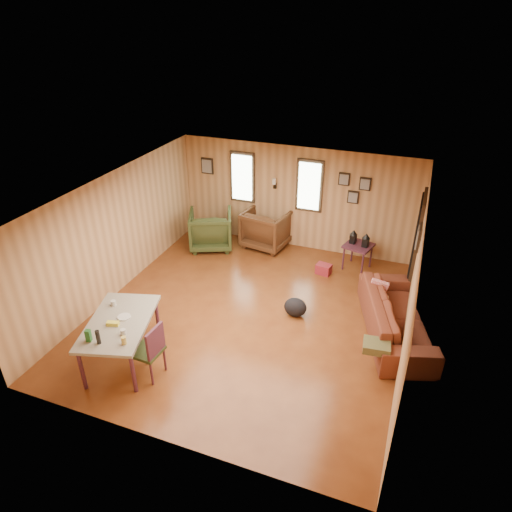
{
  "coord_description": "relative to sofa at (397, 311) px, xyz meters",
  "views": [
    {
      "loc": [
        2.56,
        -6.41,
        5.11
      ],
      "look_at": [
        0.0,
        0.4,
        1.05
      ],
      "focal_mm": 32.0,
      "sensor_mm": 36.0,
      "label": 1
    }
  ],
  "objects": [
    {
      "name": "backpack",
      "position": [
        -1.77,
        -0.13,
        -0.29
      ],
      "size": [
        0.48,
        0.4,
        0.37
      ],
      "rotation": [
        0.0,
        0.0,
        -0.22
      ],
      "color": "black",
      "rests_on": "ground"
    },
    {
      "name": "room",
      "position": [
        -2.41,
        -0.15,
        0.74
      ],
      "size": [
        5.54,
        6.04,
        2.44
      ],
      "color": "brown",
      "rests_on": "ground"
    },
    {
      "name": "sofa_pillows",
      "position": [
        -0.28,
        -0.39,
        0.04
      ],
      "size": [
        0.6,
        1.78,
        0.36
      ],
      "rotation": [
        0.0,
        0.0,
        0.11
      ],
      "color": "#4D4E2B",
      "rests_on": "sofa"
    },
    {
      "name": "recliner_green",
      "position": [
        -4.4,
        1.81,
        0.03
      ],
      "size": [
        1.24,
        1.21,
        0.99
      ],
      "primitive_type": "imported",
      "rotation": [
        0.0,
        0.0,
        -2.73
      ],
      "color": "#313C1B",
      "rests_on": "ground"
    },
    {
      "name": "end_table",
      "position": [
        -4.28,
        2.02,
        -0.11
      ],
      "size": [
        0.61,
        0.58,
        0.63
      ],
      "rotation": [
        0.0,
        0.0,
        0.3
      ],
      "color": "#512436",
      "rests_on": "ground"
    },
    {
      "name": "dining_table",
      "position": [
        -4.02,
        -2.28,
        0.24
      ],
      "size": [
        1.3,
        1.72,
        1.0
      ],
      "rotation": [
        0.0,
        0.0,
        0.28
      ],
      "color": "gray",
      "rests_on": "ground"
    },
    {
      "name": "sofa",
      "position": [
        0.0,
        0.0,
        0.0
      ],
      "size": [
        1.38,
        2.49,
        0.94
      ],
      "primitive_type": "imported",
      "rotation": [
        0.0,
        0.0,
        1.88
      ],
      "color": "maroon",
      "rests_on": "ground"
    },
    {
      "name": "recliner_brown",
      "position": [
        -3.19,
        2.31,
        0.04
      ],
      "size": [
        1.11,
        1.06,
        1.01
      ],
      "primitive_type": "imported",
      "rotation": [
        0.0,
        0.0,
        2.98
      ],
      "color": "#4A2B16",
      "rests_on": "ground"
    },
    {
      "name": "dining_chair",
      "position": [
        -3.39,
        -2.41,
        0.06
      ],
      "size": [
        0.45,
        0.45,
        0.95
      ],
      "rotation": [
        0.0,
        0.0,
        -0.06
      ],
      "color": "#313C1B",
      "rests_on": "ground"
    },
    {
      "name": "side_table",
      "position": [
        -1.0,
        2.01,
        0.13
      ],
      "size": [
        0.68,
        0.68,
        0.88
      ],
      "rotation": [
        0.0,
        0.0,
        -0.26
      ],
      "color": "#512436",
      "rests_on": "ground"
    },
    {
      "name": "cooler",
      "position": [
        -1.62,
        1.53,
        -0.36
      ],
      "size": [
        0.34,
        0.27,
        0.22
      ],
      "rotation": [
        0.0,
        0.0,
        -0.19
      ],
      "color": "maroon",
      "rests_on": "ground"
    }
  ]
}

